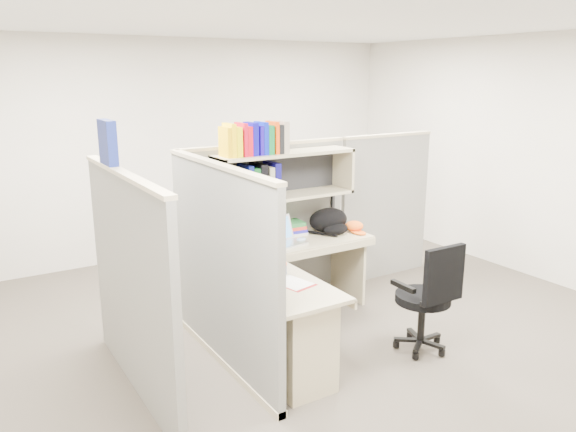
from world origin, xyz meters
TOP-DOWN VIEW (x-y plane):
  - ground at (0.00, 0.00)m, footprint 6.00×6.00m
  - room_shell at (0.00, 0.00)m, footprint 6.00×6.00m
  - cubicle at (-0.37, 0.45)m, footprint 3.79×1.84m
  - desk at (-0.41, -0.29)m, footprint 1.74×1.75m
  - laptop at (-0.02, 0.48)m, footprint 0.41×0.41m
  - backpack at (0.57, 0.58)m, footprint 0.48×0.41m
  - orange_cap at (0.81, 0.53)m, footprint 0.23×0.25m
  - snack_canister at (-0.46, -0.16)m, footprint 0.09×0.09m
  - tissue_box at (-0.73, -0.43)m, footprint 0.15×0.15m
  - mouse at (0.16, 0.50)m, footprint 0.11×0.08m
  - paper_cup at (0.01, 0.68)m, footprint 0.10×0.10m
  - book_stack at (0.25, 0.77)m, footprint 0.21×0.27m
  - loose_paper at (-0.49, -0.37)m, footprint 0.26×0.31m
  - task_chair at (0.61, -0.70)m, footprint 0.50×0.46m

SIDE VIEW (x-z plane):
  - ground at x=0.00m, z-range 0.00..0.00m
  - task_chair at x=0.61m, z-range -0.14..0.82m
  - desk at x=-0.41m, z-range 0.07..0.80m
  - loose_paper at x=-0.49m, z-range 0.73..0.73m
  - mouse at x=0.16m, z-range 0.73..0.77m
  - snack_canister at x=-0.46m, z-range 0.73..0.82m
  - orange_cap at x=0.81m, z-range 0.73..0.83m
  - paper_cup at x=0.01m, z-range 0.73..0.84m
  - book_stack at x=0.25m, z-range 0.73..0.85m
  - tissue_box at x=-0.73m, z-range 0.73..0.92m
  - backpack at x=0.57m, z-range 0.73..0.97m
  - laptop at x=-0.02m, z-range 0.73..0.99m
  - cubicle at x=-0.37m, z-range -0.07..1.88m
  - room_shell at x=0.00m, z-range -1.38..4.62m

